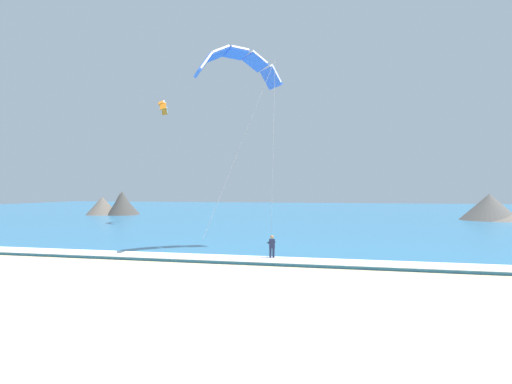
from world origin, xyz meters
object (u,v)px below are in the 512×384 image
Objects in this scene: surfboard at (272,261)px; kite_distant at (163,106)px; kite_primary at (238,63)px; kitesurfer at (272,247)px.

kite_distant is at bearing 128.16° from surfboard.
surfboard is 14.32m from kite_primary.
surfboard is at bearing -69.07° from kitesurfer.
surfboard is 0.87× the size of kitesurfer.
surfboard is at bearing -43.05° from kite_primary.
kite_primary is at bearing 137.06° from kitesurfer.
kitesurfer is at bearing 110.93° from surfboard.
kitesurfer is 0.12× the size of kite_primary.
kitesurfer is at bearing -42.94° from kite_primary.
kite_distant reaches higher than kitesurfer.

